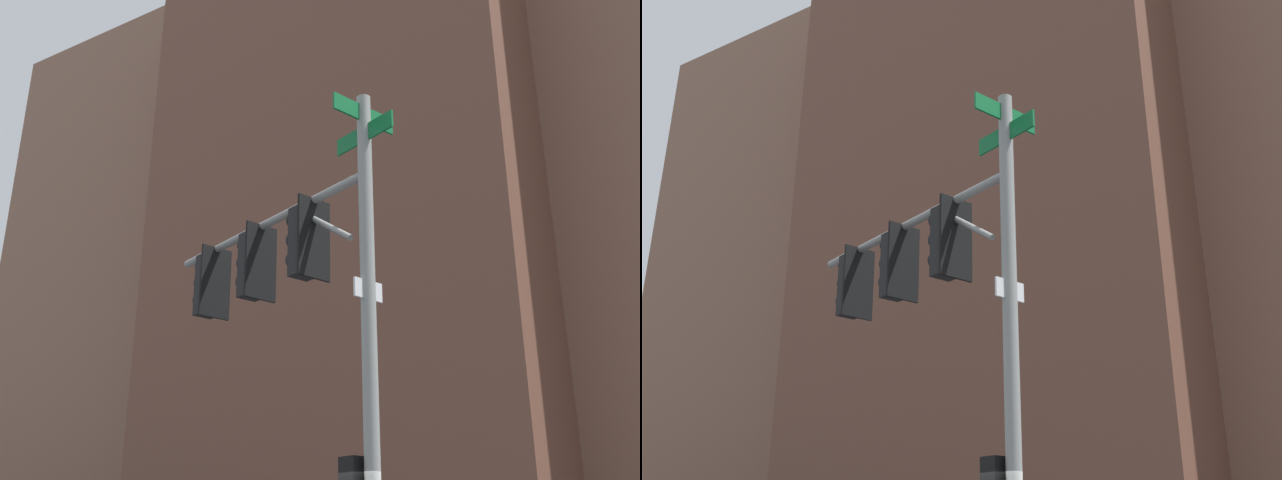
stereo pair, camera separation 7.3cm
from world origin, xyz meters
The scene contains 3 objects.
signal_pole_assembly centered at (0.04, 1.68, 4.98)m, with size 1.98×4.67×7.31m.
building_brick_midblock centered at (29.20, 12.68, 17.06)m, with size 23.62×18.55×34.12m, color brown.
building_brick_farside centered at (32.88, 30.95, 17.74)m, with size 21.96×17.22×35.48m, color #845B47.
Camera 2 is at (-8.22, -3.88, 1.73)m, focal length 42.76 mm.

